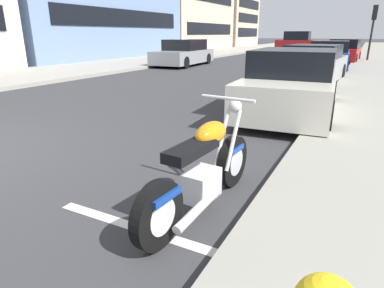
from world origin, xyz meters
TOP-DOWN VIEW (x-y plane):
  - sidewalk_far_curb at (12.00, 7.08)m, footprint 120.00×5.00m
  - parking_stall_stripe at (0.00, -3.98)m, footprint 0.12×2.20m
  - parked_motorcycle at (0.60, -4.20)m, footprint 2.04×0.62m
  - parked_car_at_intersection at (5.37, -4.11)m, footprint 4.34×2.05m
  - parked_car_behind_motorcycle at (10.56, -3.80)m, footprint 4.72×2.01m
  - parked_car_far_down_curb at (15.88, -3.79)m, footprint 4.31×2.05m
  - parked_car_near_corner at (21.64, -4.10)m, footprint 4.52×1.93m
  - crossing_truck at (28.72, -0.57)m, footprint 2.14×5.46m
  - car_opposite_curb at (14.66, 3.79)m, footprint 4.79×2.13m
  - traffic_signal_near_corner at (22.08, -5.49)m, footprint 0.36×0.28m
  - townhouse_far_uphill at (30.70, 15.33)m, footprint 12.68×11.96m
  - townhouse_behind_pole at (42.76, 14.88)m, footprint 9.44×11.08m

SIDE VIEW (x-z plane):
  - parking_stall_stripe at x=0.00m, z-range 0.00..0.01m
  - sidewalk_far_curb at x=12.00m, z-range 0.00..0.14m
  - parked_motorcycle at x=0.60m, z-range -0.13..0.97m
  - parked_car_behind_motorcycle at x=10.56m, z-range -0.04..1.33m
  - parked_car_far_down_curb at x=15.88m, z-range -0.04..1.36m
  - car_opposite_curb at x=14.66m, z-range -0.04..1.38m
  - parked_car_at_intersection at x=5.37m, z-range -0.04..1.38m
  - parked_car_near_corner at x=21.64m, z-range -0.03..1.38m
  - crossing_truck at x=28.72m, z-range -0.07..1.86m
  - traffic_signal_near_corner at x=22.08m, z-range 0.88..4.12m
  - townhouse_behind_pole at x=42.76m, z-range 0.00..8.60m
  - townhouse_far_uphill at x=30.70m, z-range 0.00..9.95m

